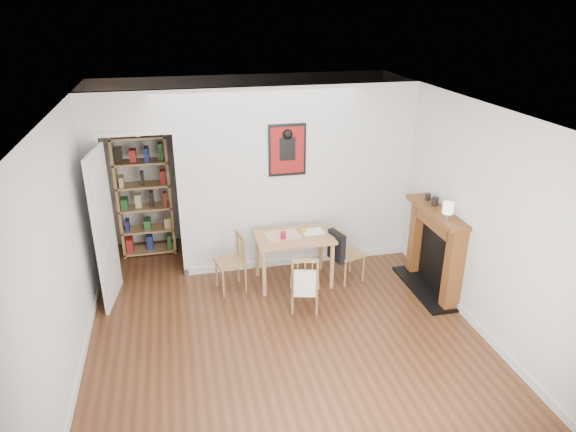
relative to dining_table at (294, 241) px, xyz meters
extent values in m
plane|color=#512E1A|center=(-0.38, -0.83, -0.62)|extent=(5.20, 5.20, 0.00)
plane|color=silver|center=(-0.38, 1.77, 0.68)|extent=(4.50, 0.00, 4.50)
plane|color=silver|center=(-0.38, -3.43, 0.68)|extent=(4.50, 0.00, 4.50)
plane|color=silver|center=(-2.63, -0.83, 0.68)|extent=(0.00, 5.20, 5.20)
plane|color=silver|center=(1.87, -0.83, 0.68)|extent=(0.00, 5.20, 5.20)
plane|color=white|center=(-0.38, -0.83, 1.98)|extent=(5.20, 5.20, 0.00)
cube|color=silver|center=(0.20, 0.57, 0.68)|extent=(3.35, 0.10, 2.60)
cube|color=silver|center=(-2.50, 0.57, 0.68)|extent=(0.25, 0.10, 2.60)
cube|color=silver|center=(-1.93, 0.57, 1.70)|extent=(0.90, 0.10, 0.55)
cube|color=silver|center=(-2.41, 0.57, 0.40)|extent=(0.06, 0.14, 2.05)
cube|color=silver|center=(-1.45, 0.57, 0.40)|extent=(0.06, 0.14, 2.05)
cube|color=silver|center=(0.20, 0.51, -0.57)|extent=(3.35, 0.02, 0.10)
cube|color=silver|center=(-2.62, -1.43, -0.57)|extent=(0.02, 4.00, 0.10)
cube|color=silver|center=(1.86, -1.43, -0.57)|extent=(0.02, 4.00, 0.10)
cube|color=silver|center=(-2.40, 0.10, 0.38)|extent=(0.15, 0.80, 2.00)
cube|color=black|center=(0.02, 0.50, 1.13)|extent=(0.52, 0.02, 0.72)
cube|color=maroon|center=(0.02, 0.49, 1.13)|extent=(0.46, 0.00, 0.64)
cube|color=#A9874F|center=(0.00, 0.00, 0.07)|extent=(1.03, 0.66, 0.04)
cube|color=#A9874F|center=(-0.46, -0.27, -0.29)|extent=(0.05, 0.05, 0.67)
cube|color=#A9874F|center=(0.46, -0.27, -0.29)|extent=(0.05, 0.05, 0.67)
cube|color=#A9874F|center=(-0.46, 0.27, -0.29)|extent=(0.05, 0.05, 0.67)
cube|color=#A9874F|center=(0.46, 0.27, -0.29)|extent=(0.05, 0.05, 0.67)
cube|color=black|center=(0.55, -0.16, -0.06)|extent=(0.18, 0.34, 0.41)
cube|color=beige|center=(-0.07, -0.87, -0.13)|extent=(0.28, 0.15, 0.34)
cube|color=#A9874F|center=(-2.34, 1.39, 0.31)|extent=(0.04, 0.31, 1.87)
cube|color=#A9874F|center=(-1.59, 1.39, 0.31)|extent=(0.04, 0.31, 1.87)
cube|color=#A9874F|center=(-1.96, 1.39, -0.58)|extent=(0.79, 0.31, 0.03)
cube|color=#A9874F|center=(-1.96, 1.39, 0.13)|extent=(0.79, 0.31, 0.03)
cube|color=#A9874F|center=(-1.96, 1.39, 1.21)|extent=(0.79, 0.31, 0.03)
cube|color=maroon|center=(-1.96, 1.39, 0.31)|extent=(0.69, 0.26, 0.26)
cube|color=brown|center=(1.77, -1.08, -0.07)|extent=(0.20, 0.16, 1.10)
cube|color=brown|center=(1.77, -0.09, -0.07)|extent=(0.20, 0.16, 1.10)
cube|color=brown|center=(1.74, -0.58, 0.51)|extent=(0.30, 1.21, 0.06)
cube|color=brown|center=(1.77, -0.58, 0.38)|extent=(0.20, 0.85, 0.20)
cube|color=black|center=(1.83, -0.58, -0.17)|extent=(0.08, 0.81, 0.88)
cube|color=black|center=(1.71, -0.58, -0.61)|extent=(0.45, 1.25, 0.03)
cylinder|color=maroon|center=(-0.16, -0.06, 0.13)|extent=(0.08, 0.08, 0.10)
sphere|color=orange|center=(0.16, 0.08, 0.12)|extent=(0.07, 0.07, 0.07)
cube|color=beige|center=(-0.14, 0.05, 0.09)|extent=(0.48, 0.39, 0.00)
cube|color=silver|center=(0.28, 0.06, 0.09)|extent=(0.30, 0.23, 0.01)
cylinder|color=silver|center=(1.70, -0.89, 0.58)|extent=(0.07, 0.07, 0.08)
cylinder|color=beige|center=(1.70, -0.89, 0.69)|extent=(0.14, 0.14, 0.14)
cylinder|color=black|center=(1.78, -0.43, 0.59)|extent=(0.09, 0.09, 0.11)
cylinder|color=black|center=(1.77, -0.24, 0.59)|extent=(0.08, 0.08, 0.09)
camera|label=1|loc=(-1.44, -6.06, 3.00)|focal=32.00mm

